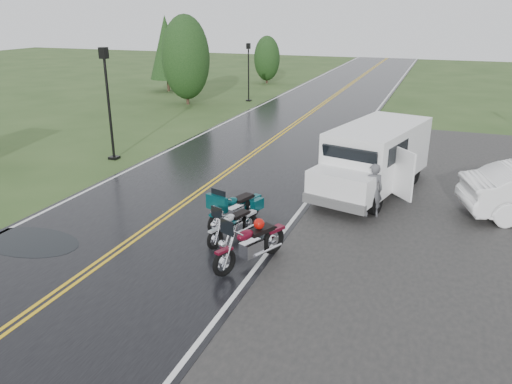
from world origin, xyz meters
TOP-DOWN VIEW (x-y plane):
  - ground at (0.00, 0.00)m, footprint 120.00×120.00m
  - road at (0.00, 10.00)m, footprint 8.00×100.00m
  - motorcycle_red at (3.25, -1.36)m, footprint 1.75×2.51m
  - motorcycle_teal at (2.08, 0.72)m, footprint 1.47×2.39m
  - motorcycle_silver at (2.43, -0.13)m, footprint 1.26×2.09m
  - van_white at (4.25, 4.35)m, footprint 3.72×6.45m
  - person_at_van at (5.98, 3.70)m, footprint 0.73×0.62m
  - lamp_post_near_left at (-5.39, 6.33)m, footprint 0.41×0.41m
  - lamp_post_far_left at (-5.25, 22.05)m, footprint 0.34×0.34m
  - tree_left_mid at (-8.71, 19.43)m, footprint 3.21×3.21m
  - tree_left_far at (-7.09, 31.16)m, footprint 2.24×2.24m
  - pine_left_far at (-12.89, 24.10)m, footprint 2.70×2.70m

SIDE VIEW (x-z plane):
  - ground at x=0.00m, z-range 0.00..0.00m
  - road at x=0.00m, z-range 0.00..0.04m
  - motorcycle_silver at x=2.43m, z-range 0.00..1.16m
  - motorcycle_teal at x=2.08m, z-range 0.00..1.33m
  - motorcycle_red at x=3.25m, z-range 0.00..1.40m
  - person_at_van at x=5.98m, z-range 0.00..1.71m
  - van_white at x=4.25m, z-range 0.00..2.39m
  - tree_left_far at x=-7.09m, z-range 0.00..3.45m
  - lamp_post_far_left at x=-5.25m, z-range 0.00..4.00m
  - lamp_post_near_left at x=-5.39m, z-range 0.00..4.73m
  - tree_left_mid at x=-8.71m, z-range 0.00..5.02m
  - pine_left_far at x=-12.89m, z-range 0.00..5.61m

